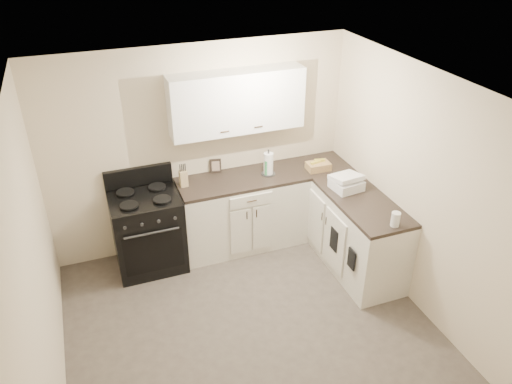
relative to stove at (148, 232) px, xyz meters
name	(u,v)px	position (x,y,z in m)	size (l,w,h in m)	color
floor	(253,332)	(0.75, -1.48, -0.46)	(3.60, 3.60, 0.00)	#473F38
ceiling	(251,95)	(0.75, -1.48, 2.04)	(3.60, 3.60, 0.00)	white
wall_back	(200,150)	(0.75, 0.32, 0.79)	(3.60, 3.60, 0.00)	beige
wall_right	(421,195)	(2.55, -1.48, 0.79)	(3.60, 3.60, 0.00)	beige
wall_left	(36,276)	(-1.05, -1.48, 0.79)	(3.60, 3.60, 0.00)	beige
base_cabinets_back	(243,213)	(1.18, 0.02, -0.01)	(1.55, 0.60, 0.90)	silver
base_cabinets_right	(345,223)	(2.25, -0.63, -0.01)	(0.60, 1.90, 0.90)	silver
countertop_back	(242,179)	(1.18, 0.02, 0.46)	(1.55, 0.60, 0.04)	black
countertop_right	(349,189)	(2.25, -0.63, 0.46)	(0.60, 1.90, 0.04)	black
upper_cabinets	(237,102)	(1.18, 0.18, 1.38)	(1.55, 0.30, 0.70)	white
stove	(148,232)	(0.00, 0.00, 0.00)	(0.78, 0.66, 0.94)	black
knife_block	(184,179)	(0.48, 0.08, 0.58)	(0.09, 0.08, 0.19)	tan
paper_towel	(268,164)	(1.50, 0.01, 0.62)	(0.11, 0.11, 0.28)	white
soap_bottle	(267,168)	(1.48, 0.00, 0.58)	(0.06, 0.06, 0.19)	#3EA159
picture_frame	(215,166)	(0.92, 0.28, 0.56)	(0.14, 0.02, 0.17)	black
wicker_basket	(318,166)	(2.12, -0.09, 0.53)	(0.28, 0.19, 0.09)	tan
countertop_grill	(346,184)	(2.20, -0.64, 0.54)	(0.32, 0.30, 0.12)	white
glass_jar	(395,219)	(2.29, -1.48, 0.56)	(0.09, 0.09, 0.15)	silver
oven_mitt_near	(352,259)	(1.93, -1.32, 0.04)	(0.02, 0.13, 0.23)	black
oven_mitt_far	(334,240)	(1.93, -0.94, 0.04)	(0.02, 0.16, 0.27)	black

